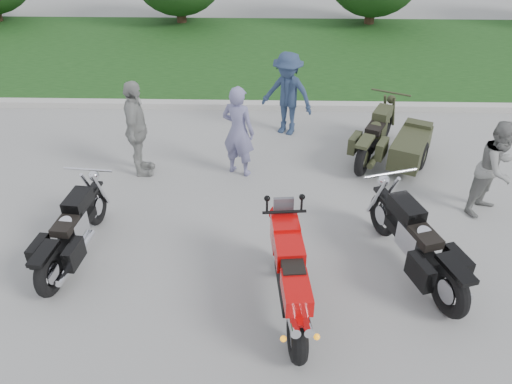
{
  "coord_description": "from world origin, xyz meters",
  "views": [
    {
      "loc": [
        0.28,
        -5.59,
        5.13
      ],
      "look_at": [
        0.11,
        0.97,
        0.8
      ],
      "focal_mm": 35.0,
      "sensor_mm": 36.0,
      "label": 1
    }
  ],
  "objects_px": {
    "person_grey": "(496,169)",
    "person_back": "(137,129)",
    "person_stripe": "(238,131)",
    "cruiser_left": "(71,234)",
    "sportbike_red": "(290,277)",
    "cruiser_right": "(419,246)",
    "cruiser_sidecar": "(395,143)",
    "person_denim": "(287,94)"
  },
  "relations": [
    {
      "from": "cruiser_right",
      "to": "cruiser_sidecar",
      "type": "distance_m",
      "value": 3.33
    },
    {
      "from": "person_denim",
      "to": "person_back",
      "type": "height_order",
      "value": "person_back"
    },
    {
      "from": "cruiser_left",
      "to": "person_grey",
      "type": "bearing_deg",
      "value": 18.02
    },
    {
      "from": "cruiser_sidecar",
      "to": "person_back",
      "type": "distance_m",
      "value": 5.09
    },
    {
      "from": "cruiser_right",
      "to": "cruiser_left",
      "type": "bearing_deg",
      "value": 159.73
    },
    {
      "from": "cruiser_right",
      "to": "person_back",
      "type": "height_order",
      "value": "person_back"
    },
    {
      "from": "person_back",
      "to": "cruiser_right",
      "type": "bearing_deg",
      "value": -125.86
    },
    {
      "from": "person_grey",
      "to": "person_denim",
      "type": "height_order",
      "value": "person_denim"
    },
    {
      "from": "sportbike_red",
      "to": "person_denim",
      "type": "bearing_deg",
      "value": 83.41
    },
    {
      "from": "person_grey",
      "to": "person_stripe",
      "type": "bearing_deg",
      "value": 123.82
    },
    {
      "from": "cruiser_left",
      "to": "cruiser_sidecar",
      "type": "height_order",
      "value": "cruiser_sidecar"
    },
    {
      "from": "cruiser_right",
      "to": "person_grey",
      "type": "relative_size",
      "value": 1.47
    },
    {
      "from": "sportbike_red",
      "to": "cruiser_right",
      "type": "distance_m",
      "value": 2.06
    },
    {
      "from": "person_stripe",
      "to": "person_back",
      "type": "relative_size",
      "value": 0.95
    },
    {
      "from": "person_denim",
      "to": "cruiser_sidecar",
      "type": "bearing_deg",
      "value": -4.09
    },
    {
      "from": "cruiser_left",
      "to": "cruiser_sidecar",
      "type": "distance_m",
      "value": 6.32
    },
    {
      "from": "cruiser_right",
      "to": "person_grey",
      "type": "bearing_deg",
      "value": 27.37
    },
    {
      "from": "person_grey",
      "to": "person_back",
      "type": "distance_m",
      "value": 6.42
    },
    {
      "from": "cruiser_left",
      "to": "person_stripe",
      "type": "relative_size",
      "value": 1.3
    },
    {
      "from": "sportbike_red",
      "to": "cruiser_right",
      "type": "height_order",
      "value": "sportbike_red"
    },
    {
      "from": "cruiser_left",
      "to": "person_denim",
      "type": "height_order",
      "value": "person_denim"
    },
    {
      "from": "cruiser_right",
      "to": "cruiser_sidecar",
      "type": "height_order",
      "value": "cruiser_right"
    },
    {
      "from": "sportbike_red",
      "to": "person_stripe",
      "type": "relative_size",
      "value": 1.25
    },
    {
      "from": "sportbike_red",
      "to": "person_grey",
      "type": "xyz_separation_m",
      "value": [
        3.53,
        2.49,
        0.22
      ]
    },
    {
      "from": "cruiser_left",
      "to": "cruiser_right",
      "type": "height_order",
      "value": "cruiser_right"
    },
    {
      "from": "cruiser_left",
      "to": "cruiser_right",
      "type": "xyz_separation_m",
      "value": [
        5.15,
        -0.2,
        0.04
      ]
    },
    {
      "from": "cruiser_sidecar",
      "to": "cruiser_left",
      "type": "bearing_deg",
      "value": -124.88
    },
    {
      "from": "person_back",
      "to": "sportbike_red",
      "type": "bearing_deg",
      "value": -147.38
    },
    {
      "from": "sportbike_red",
      "to": "cruiser_sidecar",
      "type": "distance_m",
      "value": 4.71
    },
    {
      "from": "cruiser_sidecar",
      "to": "person_grey",
      "type": "bearing_deg",
      "value": -26.23
    },
    {
      "from": "cruiser_sidecar",
      "to": "person_stripe",
      "type": "relative_size",
      "value": 1.25
    },
    {
      "from": "cruiser_sidecar",
      "to": "person_back",
      "type": "xyz_separation_m",
      "value": [
        -5.03,
        -0.53,
        0.51
      ]
    },
    {
      "from": "person_denim",
      "to": "person_back",
      "type": "bearing_deg",
      "value": -120.17
    },
    {
      "from": "sportbike_red",
      "to": "person_grey",
      "type": "bearing_deg",
      "value": 29.59
    },
    {
      "from": "sportbike_red",
      "to": "person_stripe",
      "type": "distance_m",
      "value": 3.77
    },
    {
      "from": "cruiser_sidecar",
      "to": "person_back",
      "type": "height_order",
      "value": "person_back"
    },
    {
      "from": "cruiser_sidecar",
      "to": "person_stripe",
      "type": "xyz_separation_m",
      "value": [
        -3.12,
        -0.48,
        0.46
      ]
    },
    {
      "from": "sportbike_red",
      "to": "person_stripe",
      "type": "xyz_separation_m",
      "value": [
        -0.88,
        3.66,
        0.27
      ]
    },
    {
      "from": "sportbike_red",
      "to": "cruiser_right",
      "type": "bearing_deg",
      "value": 17.95
    },
    {
      "from": "cruiser_right",
      "to": "person_denim",
      "type": "height_order",
      "value": "person_denim"
    },
    {
      "from": "cruiser_left",
      "to": "person_grey",
      "type": "xyz_separation_m",
      "value": [
        6.79,
        1.46,
        0.39
      ]
    },
    {
      "from": "person_back",
      "to": "person_denim",
      "type": "bearing_deg",
      "value": -62.6
    }
  ]
}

